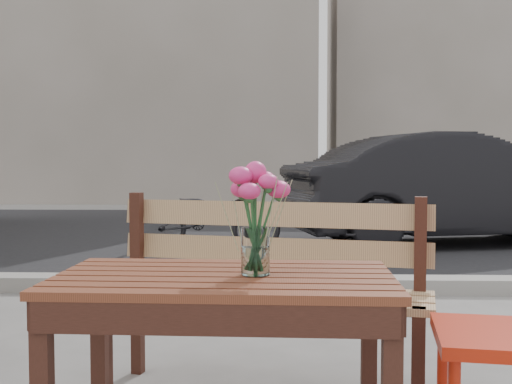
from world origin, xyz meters
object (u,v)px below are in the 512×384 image
main_vase (256,205)px  parked_car (453,189)px  main_table (224,308)px  bicycle (209,216)px

main_vase → parked_car: bearing=69.2°
main_table → bicycle: (-0.58, 5.06, -0.15)m
main_table → parked_car: 6.38m
main_table → main_vase: bearing=-0.6°
parked_car → main_table: bearing=145.5°
main_table → main_vase: size_ratio=3.03×
main_table → bicycle: bicycle is taller
main_table → bicycle: bearing=98.2°
main_vase → parked_car: (2.26, 5.93, -0.23)m
parked_car → bicycle: (-2.95, -0.86, -0.26)m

